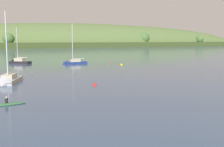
# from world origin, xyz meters

# --- Properties ---
(far_shoreline_hill) EXTENTS (576.50, 82.18, 48.98)m
(far_shoreline_hill) POSITION_xyz_m (95.07, 269.13, 0.25)
(far_shoreline_hill) COLOR #3C4E24
(far_shoreline_hill) RESTS_ON ground
(sailboat_near_mooring) EXTENTS (6.40, 6.66, 11.36)m
(sailboat_near_mooring) POSITION_xyz_m (-11.81, 76.36, 0.25)
(sailboat_near_mooring) COLOR #232328
(sailboat_near_mooring) RESTS_ON ground
(sailboat_midwater_white) EXTENTS (5.43, 8.16, 12.27)m
(sailboat_midwater_white) POSITION_xyz_m (-20.06, 38.21, 0.23)
(sailboat_midwater_white) COLOR #ADB2BC
(sailboat_midwater_white) RESTS_ON ground
(sailboat_far_left) EXTENTS (7.40, 2.91, 12.61)m
(sailboat_far_left) POSITION_xyz_m (1.71, 67.83, 0.14)
(sailboat_far_left) COLOR navy
(sailboat_far_left) RESTS_ON ground
(canoe_with_paddler) EXTENTS (3.89, 1.40, 1.02)m
(canoe_with_paddler) POSITION_xyz_m (-22.42, 22.70, 0.10)
(canoe_with_paddler) COLOR #33663D
(canoe_with_paddler) RESTS_ON ground
(mooring_buoy_foreground) EXTENTS (0.66, 0.66, 0.74)m
(mooring_buoy_foreground) POSITION_xyz_m (-9.02, 29.97, 0.00)
(mooring_buoy_foreground) COLOR red
(mooring_buoy_foreground) RESTS_ON ground
(mooring_buoy_midchannel) EXTENTS (0.68, 0.68, 0.76)m
(mooring_buoy_midchannel) POSITION_xyz_m (12.32, 58.23, 0.00)
(mooring_buoy_midchannel) COLOR yellow
(mooring_buoy_midchannel) RESTS_ON ground
(mooring_buoy_off_fishing_boat) EXTENTS (0.45, 0.45, 0.53)m
(mooring_buoy_off_fishing_boat) POSITION_xyz_m (11.56, 63.18, 0.00)
(mooring_buoy_off_fishing_boat) COLOR red
(mooring_buoy_off_fishing_boat) RESTS_ON ground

